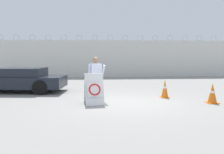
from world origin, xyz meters
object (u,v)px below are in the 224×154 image
security_guard (96,76)px  traffic_cone_mid (165,89)px  barricade_sign (94,89)px  traffic_cone_near (212,93)px  parked_car_front_coupe (17,80)px

security_guard → traffic_cone_mid: 3.09m
barricade_sign → traffic_cone_near: size_ratio=1.52×
security_guard → traffic_cone_near: (4.46, -0.87, -0.61)m
traffic_cone_near → security_guard: bearing=169.0°
barricade_sign → parked_car_front_coupe: parked_car_front_coupe is taller
barricade_sign → security_guard: security_guard is taller
security_guard → parked_car_front_coupe: size_ratio=0.36×
barricade_sign → traffic_cone_mid: 3.31m
barricade_sign → traffic_cone_mid: bearing=13.5°
barricade_sign → security_guard: 0.83m
traffic_cone_near → parked_car_front_coupe: 9.07m
traffic_cone_mid → parked_car_front_coupe: 7.22m
security_guard → traffic_cone_mid: security_guard is taller
security_guard → traffic_cone_near: size_ratio=2.31×
security_guard → traffic_cone_near: bearing=-35.5°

